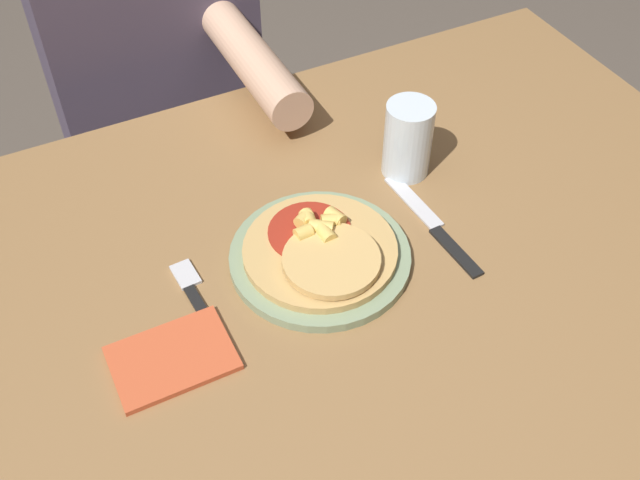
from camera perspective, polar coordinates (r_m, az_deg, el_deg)
name	(u,v)px	position (r m, az deg, el deg)	size (l,w,h in m)	color
dining_table	(340,325)	(1.07, 1.53, -6.49)	(1.29, 0.90, 0.77)	olive
plate	(320,257)	(1.00, 0.00, -1.30)	(0.24, 0.24, 0.01)	gray
pizza	(322,249)	(0.99, 0.14, -0.69)	(0.21, 0.21, 0.04)	tan
fork	(199,302)	(0.97, -9.20, -4.69)	(0.03, 0.18, 0.00)	black
knife	(434,225)	(1.06, 8.65, 1.10)	(0.03, 0.22, 0.00)	black
drinking_glass	(408,139)	(1.11, 6.71, 7.63)	(0.07, 0.07, 0.12)	silver
napkin	(172,358)	(0.92, -11.19, -8.81)	(0.14, 0.10, 0.01)	#C6512D
person_diner	(156,81)	(1.53, -12.36, 11.78)	(0.38, 0.52, 1.15)	#2D2D38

